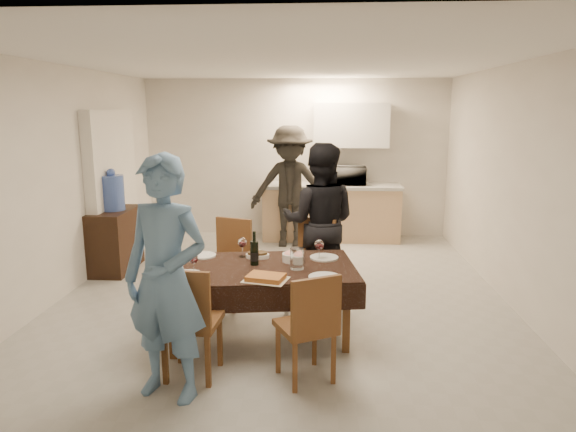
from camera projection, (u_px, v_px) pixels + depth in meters
name	position (u px, v px, depth m)	size (l,w,h in m)	color
floor	(283.00, 296.00, 5.91)	(5.00, 6.00, 0.02)	#A9A9A4
ceiling	(282.00, 61.00, 5.38)	(5.00, 6.00, 0.02)	white
wall_back	(296.00, 158.00, 8.58)	(5.00, 0.02, 2.60)	silver
wall_front	(241.00, 265.00, 2.71)	(5.00, 0.02, 2.60)	silver
wall_left	(62.00, 182.00, 5.80)	(0.02, 6.00, 2.60)	silver
wall_right	(515.00, 186.00, 5.49)	(0.02, 6.00, 2.60)	silver
stub_partition	(113.00, 188.00, 7.02)	(0.15, 1.40, 2.10)	silver
kitchen_base_cabinet	(331.00, 213.00, 8.40)	(2.20, 0.60, 0.86)	tan
kitchen_worktop	(331.00, 186.00, 8.31)	(2.24, 0.64, 0.05)	#ADADA8
upper_cabinet	(351.00, 125.00, 8.23)	(1.20, 0.34, 0.70)	white
dining_table	(259.00, 270.00, 4.73)	(1.88, 1.26, 0.69)	black
chair_near_left	(189.00, 312.00, 3.96)	(0.46, 0.46, 0.51)	brown
chair_near_right	(305.00, 318.00, 3.91)	(0.55, 0.57, 0.48)	brown
chair_far_left	(224.00, 257.00, 5.42)	(0.54, 0.55, 0.51)	brown
chair_far_right	(309.00, 258.00, 5.37)	(0.56, 0.58, 0.51)	brown
console	(116.00, 240.00, 6.78)	(0.44, 0.88, 0.81)	black
water_jug	(112.00, 193.00, 6.65)	(0.30, 0.30, 0.46)	#496BCE
wine_bottle	(254.00, 248.00, 4.75)	(0.08, 0.08, 0.32)	black
water_pitcher	(297.00, 259.00, 4.64)	(0.12, 0.12, 0.19)	white
savoury_tart	(266.00, 277.00, 4.35)	(0.36, 0.27, 0.05)	#B47434
salad_bowl	(293.00, 257.00, 4.88)	(0.20, 0.20, 0.08)	white
mushroom_dish	(257.00, 256.00, 5.00)	(0.21, 0.21, 0.04)	white
wine_glass_a	(194.00, 264.00, 4.50)	(0.08, 0.08, 0.19)	white
wine_glass_b	(319.00, 249.00, 4.92)	(0.09, 0.09, 0.20)	white
wine_glass_c	(242.00, 247.00, 5.01)	(0.09, 0.09, 0.20)	white
plate_near_left	(187.00, 275.00, 4.47)	(0.26, 0.26, 0.02)	white
plate_near_right	(325.00, 277.00, 4.40)	(0.28, 0.28, 0.02)	white
plate_far_left	(202.00, 255.00, 5.06)	(0.27, 0.27, 0.02)	white
plate_far_right	(324.00, 257.00, 4.98)	(0.28, 0.28, 0.02)	white
microwave	(349.00, 175.00, 8.26)	(0.54, 0.37, 0.30)	white
person_near	(166.00, 279.00, 3.69)	(0.66, 0.43, 1.81)	#5880AC
person_far	(319.00, 222.00, 5.68)	(0.85, 0.66, 1.76)	black
person_kitchen	(290.00, 187.00, 7.90)	(1.21, 0.69, 1.87)	black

